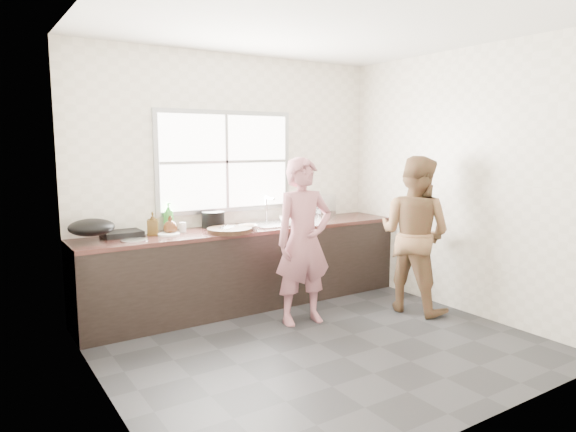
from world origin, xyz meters
TOP-DOWN VIEW (x-y plane):
  - floor at (0.00, 0.00)m, footprint 3.60×3.20m
  - ceiling at (0.00, 0.00)m, footprint 3.60×3.20m
  - wall_back at (0.00, 1.60)m, footprint 3.60×0.01m
  - wall_left at (-1.80, 0.00)m, footprint 0.01×3.20m
  - wall_right at (1.80, 0.00)m, footprint 0.01×3.20m
  - wall_front at (0.00, -1.60)m, footprint 3.60×0.01m
  - cabinet at (0.00, 1.29)m, footprint 3.60×0.62m
  - countertop at (0.00, 1.29)m, footprint 3.60×0.64m
  - sink at (0.35, 1.29)m, footprint 0.55×0.45m
  - faucet at (0.35, 1.49)m, footprint 0.02×0.02m
  - window_frame at (-0.10, 1.59)m, footprint 1.60×0.05m
  - window_glazing at (-0.10, 1.57)m, footprint 1.50×0.01m
  - woman at (0.20, 0.53)m, footprint 0.60×0.43m
  - person_side at (1.39, 0.21)m, footprint 0.81×0.93m
  - cutting_board at (-0.30, 1.11)m, footprint 0.51×0.51m
  - cleaver at (-0.30, 1.17)m, footprint 0.24×0.23m
  - bowl_mince at (-0.06, 1.16)m, footprint 0.27×0.27m
  - bowl_crabs at (0.55, 1.30)m, footprint 0.26×0.26m
  - bowl_held at (0.45, 1.08)m, footprint 0.29×0.29m
  - black_pot at (-0.32, 1.46)m, footprint 0.31×0.31m
  - plate_food at (-0.87, 1.29)m, footprint 0.27×0.27m
  - bottle_green at (-0.79, 1.52)m, footprint 0.14×0.14m
  - bottle_brown_tall at (-1.00, 1.38)m, footprint 0.12×0.13m
  - bottle_brown_short at (-0.83, 1.36)m, footprint 0.13×0.13m
  - glass_jar at (-0.69, 1.38)m, footprint 0.07×0.07m
  - burner at (-1.28, 1.51)m, footprint 0.37×0.37m
  - wok at (-1.58, 1.32)m, footprint 0.42×0.42m
  - dish_rack at (1.13, 1.52)m, footprint 0.42×0.37m
  - pot_lid_left at (-1.24, 1.19)m, footprint 0.30×0.30m
  - pot_lid_right at (-1.03, 1.52)m, footprint 0.31×0.31m

SIDE VIEW (x-z plane):
  - floor at x=0.00m, z-range -0.01..0.00m
  - cabinet at x=0.00m, z-range 0.00..0.82m
  - woman at x=0.20m, z-range 0.00..1.51m
  - person_side at x=1.39m, z-range 0.00..1.62m
  - countertop at x=0.00m, z-range 0.82..0.86m
  - sink at x=0.35m, z-range 0.85..0.88m
  - pot_lid_left at x=-1.24m, z-range 0.86..0.87m
  - pot_lid_right at x=-1.03m, z-range 0.86..0.87m
  - plate_food at x=-0.87m, z-range 0.86..0.88m
  - cutting_board at x=-0.30m, z-range 0.86..0.91m
  - bowl_mince at x=-0.06m, z-range 0.86..0.91m
  - burner at x=-1.28m, z-range 0.86..0.91m
  - bowl_crabs at x=0.55m, z-range 0.86..0.92m
  - bowl_held at x=0.45m, z-range 0.86..0.93m
  - cleaver at x=-0.30m, z-range 0.90..0.91m
  - glass_jar at x=-0.69m, z-range 0.86..0.96m
  - bottle_brown_short at x=-0.83m, z-range 0.86..1.03m
  - black_pot at x=-0.32m, z-range 0.86..1.03m
  - bottle_brown_tall at x=-1.00m, z-range 0.86..1.07m
  - dish_rack at x=1.13m, z-range 0.86..1.13m
  - wok at x=-1.58m, z-range 0.92..1.07m
  - bottle_green at x=-0.79m, z-range 0.86..1.15m
  - faucet at x=0.35m, z-range 0.86..1.16m
  - wall_back at x=0.00m, z-range 0.00..2.70m
  - wall_left at x=-1.80m, z-range 0.00..2.70m
  - wall_right at x=1.80m, z-range 0.00..2.70m
  - wall_front at x=0.00m, z-range 0.00..2.70m
  - window_glazing at x=-0.10m, z-range 1.05..2.05m
  - window_frame at x=-0.10m, z-range 1.00..2.10m
  - ceiling at x=0.00m, z-range 2.70..2.71m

